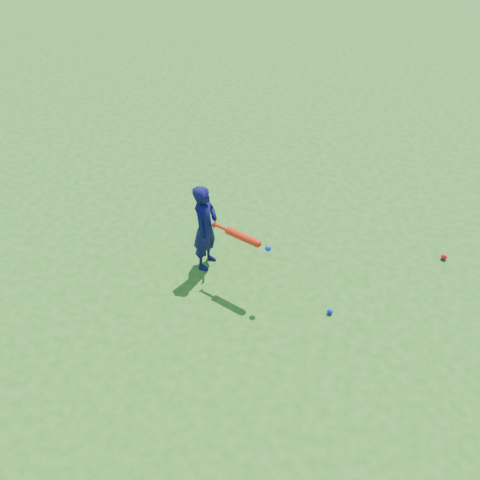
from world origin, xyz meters
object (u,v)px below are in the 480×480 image
(ground_ball_red, at_px, (444,257))
(bat_swing, at_px, (245,238))
(child, at_px, (205,228))
(ground_ball_blue, at_px, (330,312))

(ground_ball_red, distance_m, bat_swing, 2.61)
(child, height_order, ground_ball_red, child)
(ground_ball_blue, bearing_deg, child, 164.69)
(ground_ball_red, relative_size, bat_swing, 0.10)
(child, bearing_deg, bat_swing, -108.16)
(ground_ball_red, bearing_deg, bat_swing, -153.13)
(child, height_order, ground_ball_blue, child)
(child, xyz_separation_m, ground_ball_red, (2.80, 0.89, -0.52))
(bat_swing, bearing_deg, ground_ball_red, 47.07)
(ground_ball_red, distance_m, ground_ball_blue, 1.80)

